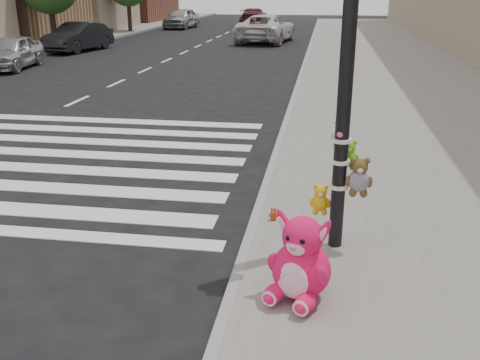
% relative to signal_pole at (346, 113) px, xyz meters
% --- Properties ---
extents(ground, '(120.00, 120.00, 0.00)m').
position_rel_signal_pole_xyz_m(ground, '(-2.62, -1.81, -1.75)').
color(ground, black).
rests_on(ground, ground).
extents(sidewalk_near, '(7.00, 80.00, 0.14)m').
position_rel_signal_pole_xyz_m(sidewalk_near, '(2.38, 8.19, -1.68)').
color(sidewalk_near, slate).
rests_on(sidewalk_near, ground).
extents(curb_edge, '(0.12, 80.00, 0.15)m').
position_rel_signal_pole_xyz_m(curb_edge, '(-1.07, 8.19, -1.68)').
color(curb_edge, gray).
rests_on(curb_edge, ground).
extents(signal_pole, '(0.71, 0.48, 4.00)m').
position_rel_signal_pole_xyz_m(signal_pole, '(0.00, 0.00, 0.00)').
color(signal_pole, black).
rests_on(signal_pole, sidewalk_near).
extents(pink_bunny, '(0.76, 0.82, 0.91)m').
position_rel_signal_pole_xyz_m(pink_bunny, '(-0.39, -1.24, -1.24)').
color(pink_bunny, '#FF155F').
rests_on(pink_bunny, sidewalk_near).
extents(red_teddy, '(0.12, 0.09, 0.17)m').
position_rel_signal_pole_xyz_m(red_teddy, '(-0.82, 0.59, -1.53)').
color(red_teddy, '#C43B13').
rests_on(red_teddy, sidewalk_near).
extents(car_silver_far, '(2.04, 3.97, 1.29)m').
position_rel_signal_pole_xyz_m(car_silver_far, '(-12.42, 13.81, -1.11)').
color(car_silver_far, '#B1B2B6').
rests_on(car_silver_far, ground).
extents(car_dark_far, '(2.18, 4.44, 1.40)m').
position_rel_signal_pole_xyz_m(car_dark_far, '(-12.42, 19.92, -1.05)').
color(car_dark_far, black).
rests_on(car_dark_far, ground).
extents(car_white_near, '(3.23, 5.88, 1.56)m').
position_rel_signal_pole_xyz_m(car_white_near, '(-3.69, 25.85, -0.97)').
color(car_white_near, silver).
rests_on(car_white_near, ground).
extents(car_maroon_near, '(2.23, 5.02, 1.43)m').
position_rel_signal_pole_xyz_m(car_maroon_near, '(-6.12, 38.83, -1.04)').
color(car_maroon_near, '#521721').
rests_on(car_maroon_near, ground).
extents(car_silver_deep, '(2.19, 4.63, 1.53)m').
position_rel_signal_pole_xyz_m(car_silver_deep, '(-11.33, 35.77, -0.99)').
color(car_silver_deep, '#A3A3A8').
rests_on(car_silver_deep, ground).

